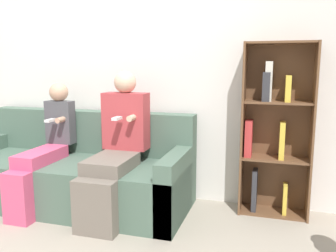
% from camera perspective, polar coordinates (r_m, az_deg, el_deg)
% --- Properties ---
extents(ground_plane, '(14.00, 14.00, 0.00)m').
position_cam_1_polar(ground_plane, '(3.06, -15.31, -15.88)').
color(ground_plane, '#9E9384').
extents(back_wall, '(10.00, 0.06, 2.55)m').
position_cam_1_polar(back_wall, '(3.64, -7.87, 9.19)').
color(back_wall, silver).
rests_on(back_wall, ground_plane).
extents(couch, '(2.17, 0.86, 0.85)m').
position_cam_1_polar(couch, '(3.51, -14.60, -7.41)').
color(couch, '#4C6656').
rests_on(couch, ground_plane).
extents(adult_seated, '(0.40, 0.79, 1.25)m').
position_cam_1_polar(adult_seated, '(3.10, -8.25, -2.73)').
color(adult_seated, '#70665B').
rests_on(adult_seated, ground_plane).
extents(child_seated, '(0.27, 0.81, 1.14)m').
position_cam_1_polar(child_seated, '(3.44, -19.25, -3.11)').
color(child_seated, '#DB4C75').
rests_on(child_seated, ground_plane).
extents(bookshelf, '(0.59, 0.28, 1.50)m').
position_cam_1_polar(bookshelf, '(3.22, 16.64, -0.50)').
color(bookshelf, brown).
rests_on(bookshelf, ground_plane).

